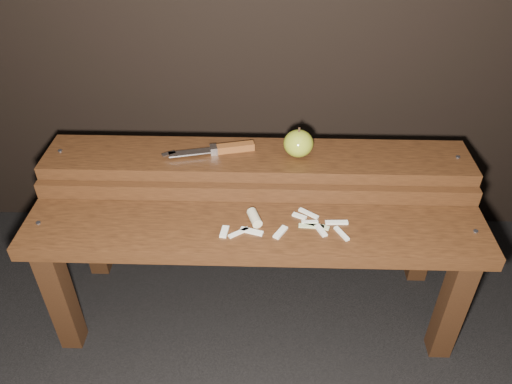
{
  "coord_description": "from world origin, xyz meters",
  "views": [
    {
      "loc": [
        0.03,
        -1.01,
        1.26
      ],
      "look_at": [
        0.0,
        0.06,
        0.45
      ],
      "focal_mm": 35.0,
      "sensor_mm": 36.0,
      "label": 1
    }
  ],
  "objects_px": {
    "bench_front_tier": "(255,249)",
    "apple": "(298,143)",
    "bench_rear_tier": "(257,180)",
    "knife": "(224,149)"
  },
  "relations": [
    {
      "from": "bench_rear_tier",
      "to": "knife",
      "type": "relative_size",
      "value": 4.63
    },
    {
      "from": "apple",
      "to": "knife",
      "type": "bearing_deg",
      "value": 177.47
    },
    {
      "from": "bench_rear_tier",
      "to": "knife",
      "type": "bearing_deg",
      "value": 171.84
    },
    {
      "from": "apple",
      "to": "knife",
      "type": "height_order",
      "value": "apple"
    },
    {
      "from": "bench_front_tier",
      "to": "bench_rear_tier",
      "type": "relative_size",
      "value": 1.0
    },
    {
      "from": "bench_front_tier",
      "to": "apple",
      "type": "xyz_separation_m",
      "value": [
        0.11,
        0.23,
        0.18
      ]
    },
    {
      "from": "bench_rear_tier",
      "to": "knife",
      "type": "height_order",
      "value": "knife"
    },
    {
      "from": "bench_front_tier",
      "to": "bench_rear_tier",
      "type": "xyz_separation_m",
      "value": [
        0.0,
        0.23,
        0.06
      ]
    },
    {
      "from": "bench_rear_tier",
      "to": "knife",
      "type": "distance_m",
      "value": 0.14
    },
    {
      "from": "bench_front_tier",
      "to": "apple",
      "type": "relative_size",
      "value": 13.79
    }
  ]
}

